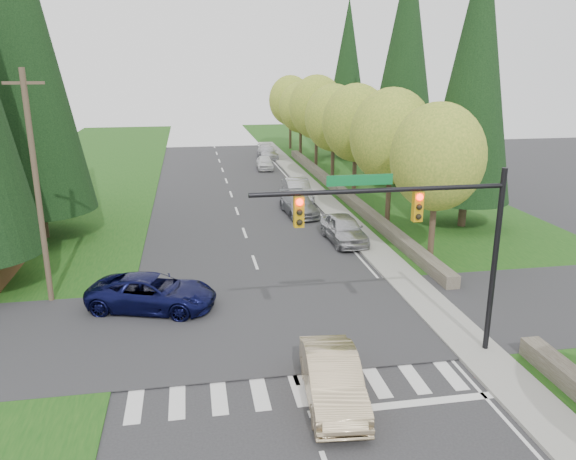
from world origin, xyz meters
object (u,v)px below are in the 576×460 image
object	(u,v)px
parked_car_c	(297,190)
parked_car_e	(268,152)
parked_car_a	(344,229)
sedan_champagne	(333,379)
parked_car_d	(265,163)
parked_car_b	(299,205)
suv_navy	(153,293)

from	to	relation	value
parked_car_c	parked_car_e	world-z (taller)	parked_car_c
parked_car_a	parked_car_c	size ratio (longest dim) A/B	0.96
sedan_champagne	parked_car_a	bearing A→B (deg)	78.54
parked_car_d	parked_car_c	bearing A→B (deg)	-83.09
parked_car_b	parked_car_c	world-z (taller)	parked_car_c
suv_navy	parked_car_d	bearing A→B (deg)	1.46
parked_car_c	parked_car_e	size ratio (longest dim) A/B	1.04
sedan_champagne	suv_navy	xyz separation A→B (m)	(-5.87, 8.00, -0.02)
sedan_champagne	parked_car_b	distance (m)	22.65
parked_car_c	parked_car_b	bearing A→B (deg)	-99.29
suv_navy	parked_car_c	distance (m)	21.16
parked_car_d	parked_car_e	distance (m)	6.72
parked_car_b	parked_car_d	distance (m)	17.85
suv_navy	parked_car_a	xyz separation A→B (m)	(10.59, 7.78, 0.06)
sedan_champagne	parked_car_e	xyz separation A→B (m)	(4.53, 46.87, -0.08)
sedan_champagne	parked_car_b	world-z (taller)	sedan_champagne
parked_car_a	parked_car_e	xyz separation A→B (m)	(-0.19, 31.09, -0.12)
parked_car_a	sedan_champagne	bearing A→B (deg)	-109.53
suv_navy	parked_car_c	bearing A→B (deg)	-10.51
parked_car_c	parked_car_d	bearing A→B (deg)	92.97
suv_navy	parked_car_d	distance (m)	33.54
parked_car_a	parked_car_c	world-z (taller)	parked_car_c
sedan_champagne	parked_car_a	world-z (taller)	parked_car_a
parked_car_a	parked_car_d	world-z (taller)	parked_car_a
parked_car_b	parked_car_c	bearing A→B (deg)	76.71
sedan_champagne	parked_car_a	size ratio (longest dim) A/B	0.98
suv_navy	parked_car_e	bearing A→B (deg)	2.38
sedan_champagne	parked_car_b	xyz separation A→B (m)	(3.32, 22.41, -0.06)
suv_navy	sedan_champagne	bearing A→B (deg)	-126.37
suv_navy	parked_car_b	world-z (taller)	suv_navy
parked_car_a	parked_car_e	distance (m)	31.09
suv_navy	parked_car_b	size ratio (longest dim) A/B	1.11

